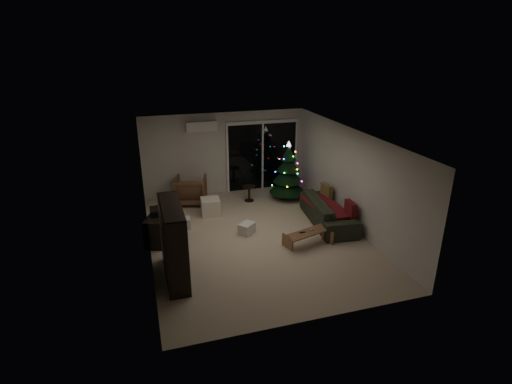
{
  "coord_description": "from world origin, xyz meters",
  "views": [
    {
      "loc": [
        -2.53,
        -8.34,
        4.52
      ],
      "look_at": [
        0.1,
        0.3,
        1.05
      ],
      "focal_mm": 28.0,
      "sensor_mm": 36.0,
      "label": 1
    }
  ],
  "objects_px": {
    "media_cabinet": "(159,227)",
    "christmas_tree": "(288,170)",
    "bookshelf": "(164,244)",
    "armchair": "(191,190)",
    "coffee_table": "(308,238)",
    "sofa": "(328,211)"
  },
  "relations": [
    {
      "from": "sofa",
      "to": "bookshelf",
      "type": "bearing_deg",
      "value": 115.03
    },
    {
      "from": "sofa",
      "to": "coffee_table",
      "type": "bearing_deg",
      "value": 140.97
    },
    {
      "from": "bookshelf",
      "to": "armchair",
      "type": "height_order",
      "value": "bookshelf"
    },
    {
      "from": "media_cabinet",
      "to": "armchair",
      "type": "bearing_deg",
      "value": 84.1
    },
    {
      "from": "media_cabinet",
      "to": "coffee_table",
      "type": "height_order",
      "value": "media_cabinet"
    },
    {
      "from": "media_cabinet",
      "to": "sofa",
      "type": "xyz_separation_m",
      "value": [
        4.3,
        -0.29,
        -0.01
      ]
    },
    {
      "from": "media_cabinet",
      "to": "coffee_table",
      "type": "bearing_deg",
      "value": 0.07
    },
    {
      "from": "armchair",
      "to": "coffee_table",
      "type": "distance_m",
      "value": 4.05
    },
    {
      "from": "bookshelf",
      "to": "media_cabinet",
      "type": "relative_size",
      "value": 1.45
    },
    {
      "from": "armchair",
      "to": "sofa",
      "type": "bearing_deg",
      "value": 158.26
    },
    {
      "from": "bookshelf",
      "to": "sofa",
      "type": "relative_size",
      "value": 0.69
    },
    {
      "from": "media_cabinet",
      "to": "sofa",
      "type": "height_order",
      "value": "media_cabinet"
    },
    {
      "from": "media_cabinet",
      "to": "christmas_tree",
      "type": "distance_m",
      "value": 4.27
    },
    {
      "from": "coffee_table",
      "to": "sofa",
      "type": "bearing_deg",
      "value": 27.5
    },
    {
      "from": "coffee_table",
      "to": "bookshelf",
      "type": "bearing_deg",
      "value": 170.93
    },
    {
      "from": "bookshelf",
      "to": "christmas_tree",
      "type": "height_order",
      "value": "christmas_tree"
    },
    {
      "from": "bookshelf",
      "to": "armchair",
      "type": "distance_m",
      "value": 3.99
    },
    {
      "from": "bookshelf",
      "to": "christmas_tree",
      "type": "distance_m",
      "value": 5.15
    },
    {
      "from": "coffee_table",
      "to": "christmas_tree",
      "type": "relative_size",
      "value": 0.61
    },
    {
      "from": "armchair",
      "to": "coffee_table",
      "type": "height_order",
      "value": "armchair"
    },
    {
      "from": "bookshelf",
      "to": "armchair",
      "type": "xyz_separation_m",
      "value": [
        1.07,
        3.82,
        -0.38
      ]
    },
    {
      "from": "armchair",
      "to": "bookshelf",
      "type": "bearing_deg",
      "value": 89.09
    }
  ]
}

